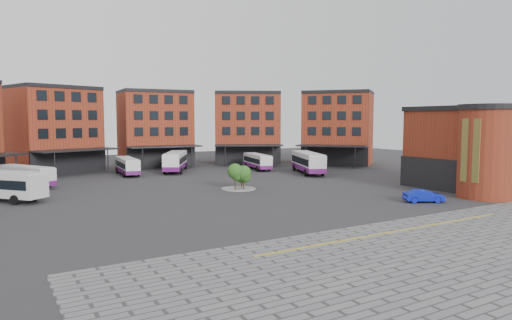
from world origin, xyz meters
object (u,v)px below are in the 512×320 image
tree_island (241,175)px  bus_e (257,161)px  bus_b (25,176)px  blue_car (424,196)px  bus_c (127,166)px  bus_f (308,162)px  bus_d (175,161)px

tree_island → bus_e: tree_island is taller
tree_island → bus_b: 28.50m
bus_e → blue_car: bearing=-80.2°
bus_c → bus_e: bus_e is taller
bus_e → bus_f: bearing=-54.3°
blue_car → bus_d: bearing=44.6°
tree_island → bus_b: bearing=145.3°
bus_e → bus_d: bearing=174.5°
tree_island → bus_d: size_ratio=0.37×
tree_island → blue_car: tree_island is taller
bus_b → bus_c: (15.21, 6.84, -0.03)m
bus_c → bus_e: 22.58m
bus_e → bus_f: 10.30m
tree_island → bus_d: 23.68m
tree_island → bus_c: tree_island is taller
bus_e → blue_car: size_ratio=2.37×
tree_island → blue_car: bearing=-55.0°
bus_d → bus_e: bearing=10.7°
bus_c → blue_car: 46.08m
bus_c → bus_e: bearing=-5.0°
bus_b → blue_car: bus_b is taller
tree_island → bus_c: size_ratio=0.44×
bus_c → blue_car: size_ratio=2.34×
bus_d → blue_car: bus_d is taller
bus_c → bus_d: size_ratio=0.84×
bus_c → blue_car: bearing=-58.6°
bus_b → bus_c: size_ratio=1.00×
bus_d → bus_e: 14.49m
bus_d → blue_car: (12.38, -41.73, -1.12)m
bus_c → blue_car: (20.84, -41.09, -0.79)m
tree_island → bus_f: bearing=28.6°
bus_b → bus_e: bus_b is taller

